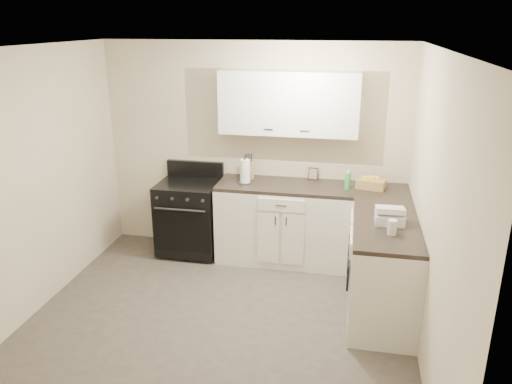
% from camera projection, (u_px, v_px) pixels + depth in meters
% --- Properties ---
extents(floor, '(3.60, 3.60, 0.00)m').
position_uv_depth(floor, '(216.00, 326.00, 4.66)').
color(floor, '#473F38').
rests_on(floor, ground).
extents(ceiling, '(3.60, 3.60, 0.00)m').
position_uv_depth(ceiling, '(208.00, 49.00, 3.85)').
color(ceiling, white).
rests_on(ceiling, wall_back).
extents(wall_back, '(3.60, 0.00, 3.60)m').
position_uv_depth(wall_back, '(254.00, 150.00, 5.92)').
color(wall_back, beige).
rests_on(wall_back, ground).
extents(wall_right, '(0.00, 3.60, 3.60)m').
position_uv_depth(wall_right, '(433.00, 216.00, 3.93)').
color(wall_right, beige).
rests_on(wall_right, ground).
extents(wall_left, '(0.00, 3.60, 3.60)m').
position_uv_depth(wall_left, '(24.00, 188.00, 4.58)').
color(wall_left, beige).
rests_on(wall_left, ground).
extents(wall_front, '(3.60, 0.00, 3.60)m').
position_uv_depth(wall_front, '(117.00, 317.00, 2.59)').
color(wall_front, beige).
rests_on(wall_front, ground).
extents(base_cabinets_back, '(1.55, 0.60, 0.90)m').
position_uv_depth(base_cabinets_back, '(285.00, 224.00, 5.83)').
color(base_cabinets_back, silver).
rests_on(base_cabinets_back, floor).
extents(base_cabinets_right, '(0.60, 1.90, 0.90)m').
position_uv_depth(base_cabinets_right, '(381.00, 257.00, 5.03)').
color(base_cabinets_right, silver).
rests_on(base_cabinets_right, floor).
extents(countertop_back, '(1.55, 0.60, 0.04)m').
position_uv_depth(countertop_back, '(285.00, 186.00, 5.68)').
color(countertop_back, black).
rests_on(countertop_back, base_cabinets_back).
extents(countertop_right, '(0.60, 1.90, 0.04)m').
position_uv_depth(countertop_right, '(385.00, 213.00, 4.88)').
color(countertop_right, black).
rests_on(countertop_right, base_cabinets_right).
extents(upper_cabinets, '(1.55, 0.30, 0.70)m').
position_uv_depth(upper_cabinets, '(289.00, 103.00, 5.52)').
color(upper_cabinets, white).
rests_on(upper_cabinets, wall_back).
extents(stove, '(0.71, 0.61, 0.86)m').
position_uv_depth(stove, '(190.00, 217.00, 6.01)').
color(stove, black).
rests_on(stove, floor).
extents(knife_block, '(0.10, 0.09, 0.21)m').
position_uv_depth(knife_block, '(249.00, 170.00, 5.84)').
color(knife_block, tan).
rests_on(knife_block, countertop_back).
extents(paper_towel, '(0.12, 0.12, 0.28)m').
position_uv_depth(paper_towel, '(245.00, 171.00, 5.68)').
color(paper_towel, white).
rests_on(paper_towel, countertop_back).
extents(soap_bottle, '(0.07, 0.07, 0.19)m').
position_uv_depth(soap_bottle, '(348.00, 181.00, 5.48)').
color(soap_bottle, green).
rests_on(soap_bottle, countertop_back).
extents(picture_frame, '(0.12, 0.05, 0.14)m').
position_uv_depth(picture_frame, '(313.00, 174.00, 5.83)').
color(picture_frame, black).
rests_on(picture_frame, countertop_back).
extents(wicker_basket, '(0.34, 0.27, 0.10)m').
position_uv_depth(wicker_basket, '(371.00, 184.00, 5.53)').
color(wicker_basket, '#A5844E').
rests_on(wicker_basket, countertop_right).
extents(countertop_grill, '(0.27, 0.25, 0.09)m').
position_uv_depth(countertop_grill, '(390.00, 218.00, 4.58)').
color(countertop_grill, silver).
rests_on(countertop_grill, countertop_right).
extents(glass_jar, '(0.10, 0.10, 0.13)m').
position_uv_depth(glass_jar, '(392.00, 227.00, 4.33)').
color(glass_jar, silver).
rests_on(glass_jar, countertop_right).
extents(oven_mitt_near, '(0.02, 0.14, 0.24)m').
position_uv_depth(oven_mitt_near, '(348.00, 276.00, 4.49)').
color(oven_mitt_near, black).
rests_on(oven_mitt_near, base_cabinets_right).
extents(oven_mitt_far, '(0.02, 0.15, 0.26)m').
position_uv_depth(oven_mitt_far, '(349.00, 259.00, 4.81)').
color(oven_mitt_far, black).
rests_on(oven_mitt_far, base_cabinets_right).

